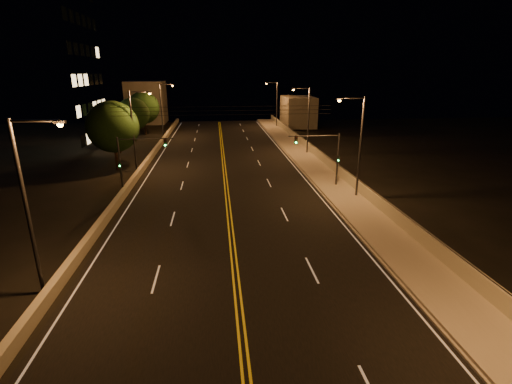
{
  "coord_description": "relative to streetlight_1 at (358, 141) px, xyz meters",
  "views": [
    {
      "loc": [
        -0.85,
        -8.34,
        11.15
      ],
      "look_at": [
        2.0,
        18.0,
        2.5
      ],
      "focal_mm": 26.0,
      "sensor_mm": 36.0,
      "label": 1
    }
  ],
  "objects": [
    {
      "name": "overhead_wires",
      "position": [
        -11.52,
        6.69,
        2.12
      ],
      "size": [
        22.0,
        0.03,
        0.83
      ],
      "color": "black"
    },
    {
      "name": "distant_building_right",
      "position": [
        4.98,
        46.96,
        -2.22
      ],
      "size": [
        6.0,
        10.0,
        6.12
      ],
      "primitive_type": "cube",
      "color": "gray",
      "rests_on": "ground"
    },
    {
      "name": "streetlight_4",
      "position": [
        -21.44,
        -13.06,
        0.0
      ],
      "size": [
        2.55,
        0.28,
        9.14
      ],
      "color": "#2D2D33",
      "rests_on": "ground"
    },
    {
      "name": "jersey_barrier",
      "position": [
        -21.09,
        -2.81,
        -4.91
      ],
      "size": [
        0.45,
        120.0,
        0.74
      ],
      "primitive_type": "cube",
      "color": "#ADA890",
      "rests_on": "ground"
    },
    {
      "name": "parapet_rail",
      "position": [
        0.93,
        -2.81,
        -3.95
      ],
      "size": [
        0.06,
        120.0,
        0.06
      ],
      "primitive_type": "cylinder",
      "rotation": [
        1.57,
        0.0,
        0.0
      ],
      "color": "black",
      "rests_on": "parapet_wall"
    },
    {
      "name": "curb",
      "position": [
        -2.59,
        -2.81,
        -5.2
      ],
      "size": [
        0.14,
        120.0,
        0.15
      ],
      "primitive_type": "cube",
      "color": "#9E9584",
      "rests_on": "ground"
    },
    {
      "name": "streetlight_2",
      "position": [
        0.0,
        19.06,
        0.0
      ],
      "size": [
        2.55,
        0.28,
        9.14
      ],
      "color": "#2D2D33",
      "rests_on": "ground"
    },
    {
      "name": "streetlight_5",
      "position": [
        -21.44,
        12.09,
        0.0
      ],
      "size": [
        2.55,
        0.28,
        9.14
      ],
      "color": "#2D2D33",
      "rests_on": "ground"
    },
    {
      "name": "tree_2",
      "position": [
        -25.77,
        32.12,
        -0.79
      ],
      "size": [
        5.25,
        5.25,
        7.12
      ],
      "color": "black",
      "rests_on": "ground"
    },
    {
      "name": "streetlight_3",
      "position": [
        0.0,
        45.97,
        0.0
      ],
      "size": [
        2.55,
        0.28,
        9.14
      ],
      "color": "#2D2D33",
      "rests_on": "ground"
    },
    {
      "name": "road",
      "position": [
        -11.52,
        -2.81,
        -5.27
      ],
      "size": [
        18.0,
        120.0,
        0.02
      ],
      "primitive_type": "cube",
      "color": "black",
      "rests_on": "ground"
    },
    {
      "name": "tree_0",
      "position": [
        -24.19,
        13.25,
        -0.22
      ],
      "size": [
        5.92,
        5.92,
        8.03
      ],
      "color": "black",
      "rests_on": "ground"
    },
    {
      "name": "sidewalk",
      "position": [
        -0.72,
        -2.81,
        -5.13
      ],
      "size": [
        3.6,
        120.0,
        0.3
      ],
      "primitive_type": "cube",
      "color": "#9E9584",
      "rests_on": "ground"
    },
    {
      "name": "tree_1",
      "position": [
        -26.13,
        23.09,
        -0.98
      ],
      "size": [
        5.04,
        5.04,
        6.83
      ],
      "color": "black",
      "rests_on": "ground"
    },
    {
      "name": "parapet_wall",
      "position": [
        0.93,
        -2.81,
        -4.48
      ],
      "size": [
        0.3,
        120.0,
        1.0
      ],
      "primitive_type": "cube",
      "color": "#ADA890",
      "rests_on": "sidewalk"
    },
    {
      "name": "streetlight_1",
      "position": [
        0.0,
        0.0,
        0.0
      ],
      "size": [
        2.55,
        0.28,
        9.14
      ],
      "color": "#2D2D33",
      "rests_on": "ground"
    },
    {
      "name": "traffic_signal_right",
      "position": [
        -1.6,
        3.47,
        -1.77
      ],
      "size": [
        5.11,
        0.31,
        5.46
      ],
      "color": "#2D2D33",
      "rests_on": "ground"
    },
    {
      "name": "tree_3",
      "position": [
        -25.28,
        39.01,
        -0.41
      ],
      "size": [
        5.71,
        5.71,
        7.73
      ],
      "color": "black",
      "rests_on": "ground"
    },
    {
      "name": "traffic_signal_left",
      "position": [
        -20.25,
        3.47,
        -1.77
      ],
      "size": [
        5.11,
        0.31,
        5.46
      ],
      "color": "#2D2D33",
      "rests_on": "ground"
    },
    {
      "name": "lane_markings",
      "position": [
        -11.52,
        -2.88,
        -5.26
      ],
      "size": [
        17.32,
        116.0,
        0.0
      ],
      "color": "silver",
      "rests_on": "road"
    },
    {
      "name": "distant_building_left",
      "position": [
        -27.52,
        55.68,
        -0.74
      ],
      "size": [
        8.0,
        8.0,
        9.08
      ],
      "primitive_type": "cube",
      "color": "gray",
      "rests_on": "ground"
    },
    {
      "name": "streetlight_6",
      "position": [
        -21.44,
        35.99,
        0.0
      ],
      "size": [
        2.55,
        0.28,
        9.14
      ],
      "color": "#2D2D33",
      "rests_on": "ground"
    }
  ]
}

